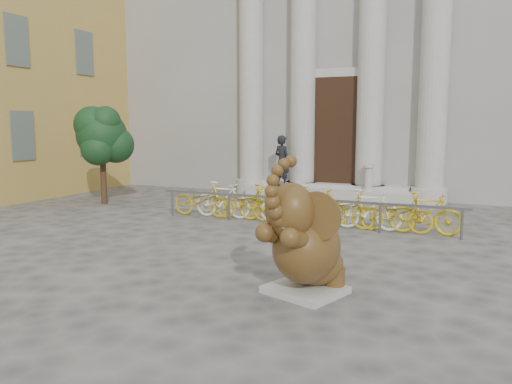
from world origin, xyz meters
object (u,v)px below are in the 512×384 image
at_px(bike_rack, 302,205).
at_px(tree, 102,136).
at_px(pedestrian, 282,161).
at_px(elephant_statue, 304,244).

height_order(bike_rack, tree, tree).
distance_m(tree, pedestrian, 6.11).
bearing_deg(bike_rack, tree, 175.00).
distance_m(bike_rack, pedestrian, 4.94).
bearing_deg(pedestrian, bike_rack, 139.60).
bearing_deg(pedestrian, tree, 61.20).
relative_size(elephant_statue, bike_rack, 0.26).
distance_m(bike_rack, tree, 7.16).
xyz_separation_m(bike_rack, pedestrian, (-2.20, 4.36, 0.78)).
height_order(elephant_statue, pedestrian, pedestrian).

